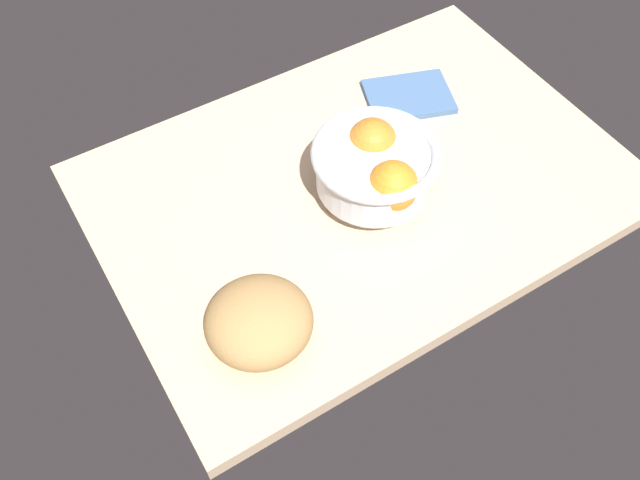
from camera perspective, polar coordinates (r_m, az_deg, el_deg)
ground_plane at (r=111.09cm, az=3.35°, el=4.40°), size 82.10×57.45×3.00cm
fruit_bowl at (r=103.13cm, az=4.62°, el=6.05°), size 19.21×19.21×11.51cm
bread_loaf at (r=90.83cm, az=-5.08°, el=-6.71°), size 17.18×16.91×7.92cm
napkin_folded at (r=123.50cm, az=7.31°, el=11.66°), size 17.31×14.90×1.21cm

